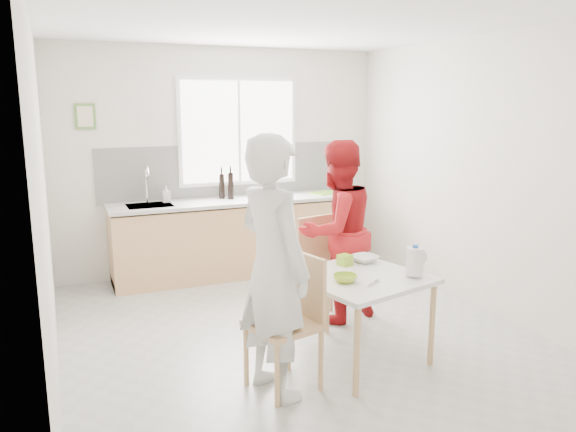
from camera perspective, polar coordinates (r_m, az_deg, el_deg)
name	(u,v)px	position (r m, az deg, el deg)	size (l,w,h in m)	color
ground	(297,334)	(5.18, 0.89, -11.87)	(4.50, 4.50, 0.00)	#B7B7B2
room_shell	(297,151)	(4.77, 0.95, 6.57)	(4.50, 4.50, 4.50)	silver
window	(239,132)	(6.92, -5.04, 8.53)	(1.50, 0.06, 1.30)	white
backsplash	(223,171)	(6.91, -6.58, 4.54)	(3.00, 0.02, 0.65)	white
picture_frame	(85,116)	(6.60, -19.91, 9.49)	(0.22, 0.03, 0.28)	#5C8A3E
kitchen_counter	(231,241)	(6.79, -5.77, -2.51)	(2.84, 0.64, 1.37)	tan
dining_table	(359,284)	(4.50, 7.25, -6.91)	(1.13, 1.13, 0.71)	white
chair_left	(291,315)	(4.12, 0.34, -10.07)	(0.55, 0.55, 0.98)	tan
chair_far	(325,264)	(5.34, 3.75, -4.93)	(0.56, 0.56, 0.99)	tan
person_white	(273,268)	(3.90, -1.50, -5.27)	(0.68, 0.44, 1.86)	white
person_red	(337,232)	(5.30, 4.95, -1.59)	(0.83, 0.65, 1.72)	red
bowl_green	(345,278)	(4.30, 5.82, -6.31)	(0.18, 0.18, 0.06)	#9EC32D
bowl_white	(364,259)	(4.84, 7.77, -4.33)	(0.22, 0.22, 0.06)	white
milk_jug	(415,261)	(4.49, 12.80, -4.46)	(0.19, 0.13, 0.24)	white
green_box	(345,260)	(4.73, 5.79, -4.47)	(0.10, 0.10, 0.09)	#97C92E
spoon	(372,283)	(4.28, 8.56, -6.77)	(0.01, 0.01, 0.16)	#A5A5AA
cutting_board	(326,193)	(7.12, 3.86, 2.36)	(0.35, 0.25, 0.01)	#7BCA2E
wine_bottle_a	(231,186)	(6.69, -5.84, 3.08)	(0.07, 0.07, 0.32)	black
wine_bottle_b	(222,186)	(6.75, -6.75, 3.04)	(0.07, 0.07, 0.30)	black
jar_amber	(230,192)	(6.74, -5.88, 2.45)	(0.06, 0.06, 0.16)	olive
soap_bottle	(166,194)	(6.61, -12.27, 2.21)	(0.09, 0.09, 0.19)	#999999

